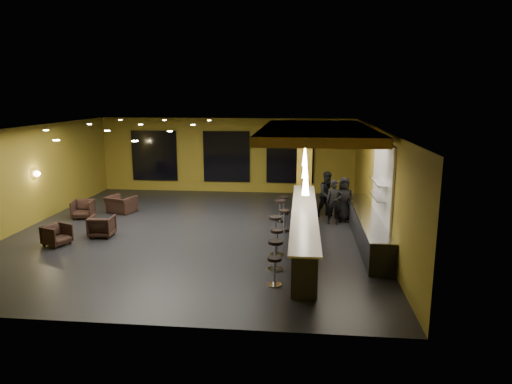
# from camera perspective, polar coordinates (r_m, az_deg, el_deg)

# --- Properties ---
(floor) EXTENTS (12.00, 13.00, 0.10)m
(floor) POSITION_cam_1_polar(r_m,az_deg,el_deg) (15.80, -7.45, -5.02)
(floor) COLOR black
(floor) RESTS_ON ground
(ceiling) EXTENTS (12.00, 13.00, 0.10)m
(ceiling) POSITION_cam_1_polar(r_m,az_deg,el_deg) (15.15, -7.82, 8.11)
(ceiling) COLOR black
(wall_back) EXTENTS (12.00, 0.10, 3.50)m
(wall_back) POSITION_cam_1_polar(r_m,az_deg,el_deg) (21.72, -3.67, 4.60)
(wall_back) COLOR olive
(wall_back) RESTS_ON floor
(wall_front) EXTENTS (12.00, 0.10, 3.50)m
(wall_front) POSITION_cam_1_polar(r_m,az_deg,el_deg) (9.31, -16.92, -6.09)
(wall_front) COLOR olive
(wall_front) RESTS_ON floor
(wall_left) EXTENTS (0.10, 13.00, 3.50)m
(wall_left) POSITION_cam_1_polar(r_m,az_deg,el_deg) (17.77, -26.99, 1.63)
(wall_left) COLOR olive
(wall_left) RESTS_ON floor
(wall_right) EXTENTS (0.10, 13.00, 3.50)m
(wall_right) POSITION_cam_1_polar(r_m,az_deg,el_deg) (15.17, 15.21, 0.95)
(wall_right) COLOR olive
(wall_right) RESTS_ON floor
(wood_soffit) EXTENTS (3.60, 8.00, 0.28)m
(wood_soffit) POSITION_cam_1_polar(r_m,az_deg,el_deg) (15.75, 7.51, 7.58)
(wood_soffit) COLOR #B88336
(wood_soffit) RESTS_ON ceiling
(window_left) EXTENTS (2.20, 0.06, 2.40)m
(window_left) POSITION_cam_1_polar(r_m,az_deg,el_deg) (22.46, -12.58, 4.46)
(window_left) COLOR black
(window_left) RESTS_ON wall_back
(window_center) EXTENTS (2.20, 0.06, 2.40)m
(window_center) POSITION_cam_1_polar(r_m,az_deg,el_deg) (21.62, -3.71, 4.43)
(window_center) COLOR black
(window_center) RESTS_ON wall_back
(window_right) EXTENTS (2.20, 0.06, 2.40)m
(window_right) POSITION_cam_1_polar(r_m,az_deg,el_deg) (21.33, 4.29, 4.32)
(window_right) COLOR black
(window_right) RESTS_ON wall_back
(tile_backsplash) EXTENTS (0.06, 3.20, 2.40)m
(tile_backsplash) POSITION_cam_1_polar(r_m,az_deg,el_deg) (14.14, 15.55, 1.17)
(tile_backsplash) COLOR white
(tile_backsplash) RESTS_ON wall_right
(bar_counter) EXTENTS (0.60, 8.00, 1.00)m
(bar_counter) POSITION_cam_1_polar(r_m,az_deg,el_deg) (14.29, 6.01, -4.53)
(bar_counter) COLOR black
(bar_counter) RESTS_ON floor
(bar_top) EXTENTS (0.78, 8.10, 0.05)m
(bar_top) POSITION_cam_1_polar(r_m,az_deg,el_deg) (14.15, 6.06, -2.50)
(bar_top) COLOR beige
(bar_top) RESTS_ON bar_counter
(prep_counter) EXTENTS (0.70, 6.00, 0.86)m
(prep_counter) POSITION_cam_1_polar(r_m,az_deg,el_deg) (14.94, 13.72, -4.36)
(prep_counter) COLOR black
(prep_counter) RESTS_ON floor
(prep_top) EXTENTS (0.72, 6.00, 0.03)m
(prep_top) POSITION_cam_1_polar(r_m,az_deg,el_deg) (14.82, 13.80, -2.67)
(prep_top) COLOR silver
(prep_top) RESTS_ON prep_counter
(wall_shelf_lower) EXTENTS (0.30, 1.50, 0.03)m
(wall_shelf_lower) POSITION_cam_1_polar(r_m,az_deg,el_deg) (14.01, 15.02, -0.58)
(wall_shelf_lower) COLOR silver
(wall_shelf_lower) RESTS_ON wall_right
(wall_shelf_upper) EXTENTS (0.30, 1.50, 0.03)m
(wall_shelf_upper) POSITION_cam_1_polar(r_m,az_deg,el_deg) (13.92, 15.13, 1.23)
(wall_shelf_upper) COLOR silver
(wall_shelf_upper) RESTS_ON wall_right
(column) EXTENTS (0.60, 0.60, 3.50)m
(column) POSITION_cam_1_polar(r_m,az_deg,el_deg) (18.51, 6.06, 3.26)
(column) COLOR olive
(column) RESTS_ON floor
(wall_sconce) EXTENTS (0.22, 0.22, 0.22)m
(wall_sconce) POSITION_cam_1_polar(r_m,az_deg,el_deg) (18.08, -25.71, 2.07)
(wall_sconce) COLOR #FFE5B2
(wall_sconce) RESTS_ON wall_left
(pendant_0) EXTENTS (0.20, 0.20, 0.70)m
(pendant_0) POSITION_cam_1_polar(r_m,az_deg,el_deg) (11.90, 6.23, 1.26)
(pendant_0) COLOR white
(pendant_0) RESTS_ON wood_soffit
(pendant_1) EXTENTS (0.20, 0.20, 0.70)m
(pendant_1) POSITION_cam_1_polar(r_m,az_deg,el_deg) (14.37, 6.17, 3.13)
(pendant_1) COLOR white
(pendant_1) RESTS_ON wood_soffit
(pendant_2) EXTENTS (0.20, 0.20, 0.70)m
(pendant_2) POSITION_cam_1_polar(r_m,az_deg,el_deg) (16.84, 6.13, 4.44)
(pendant_2) COLOR white
(pendant_2) RESTS_ON wood_soffit
(staff_a) EXTENTS (0.61, 0.43, 1.61)m
(staff_a) POSITION_cam_1_polar(r_m,az_deg,el_deg) (16.52, 9.73, -1.26)
(staff_a) COLOR black
(staff_a) RESTS_ON floor
(staff_b) EXTENTS (1.05, 0.96, 1.75)m
(staff_b) POSITION_cam_1_polar(r_m,az_deg,el_deg) (17.46, 8.97, -0.29)
(staff_b) COLOR black
(staff_b) RESTS_ON floor
(staff_c) EXTENTS (0.81, 0.53, 1.65)m
(staff_c) POSITION_cam_1_polar(r_m,az_deg,el_deg) (16.93, 10.88, -0.91)
(staff_c) COLOR black
(staff_c) RESTS_ON floor
(armchair_a) EXTENTS (0.91, 0.90, 0.64)m
(armchair_a) POSITION_cam_1_polar(r_m,az_deg,el_deg) (15.43, -23.64, -4.94)
(armchair_a) COLOR black
(armchair_a) RESTS_ON floor
(armchair_b) EXTENTS (0.79, 0.81, 0.69)m
(armchair_b) POSITION_cam_1_polar(r_m,az_deg,el_deg) (15.80, -18.71, -4.07)
(armchair_b) COLOR black
(armchair_b) RESTS_ON floor
(armchair_c) EXTENTS (0.85, 0.87, 0.69)m
(armchair_c) POSITION_cam_1_polar(r_m,az_deg,el_deg) (18.37, -20.80, -2.02)
(armchair_c) COLOR black
(armchair_c) RESTS_ON floor
(armchair_d) EXTENTS (1.24, 1.16, 0.66)m
(armchair_d) POSITION_cam_1_polar(r_m,az_deg,el_deg) (18.74, -16.53, -1.50)
(armchair_d) COLOR black
(armchair_d) RESTS_ON floor
(bar_stool_0) EXTENTS (0.36, 0.36, 0.72)m
(bar_stool_0) POSITION_cam_1_polar(r_m,az_deg,el_deg) (11.23, 2.33, -9.39)
(bar_stool_0) COLOR silver
(bar_stool_0) RESTS_ON floor
(bar_stool_1) EXTENTS (0.41, 0.41, 0.81)m
(bar_stool_1) POSITION_cam_1_polar(r_m,az_deg,el_deg) (12.16, 2.45, -7.40)
(bar_stool_1) COLOR silver
(bar_stool_1) RESTS_ON floor
(bar_stool_2) EXTENTS (0.39, 0.39, 0.78)m
(bar_stool_2) POSITION_cam_1_polar(r_m,az_deg,el_deg) (13.23, 2.62, -5.85)
(bar_stool_2) COLOR silver
(bar_stool_2) RESTS_ON floor
(bar_stool_3) EXTENTS (0.42, 0.42, 0.83)m
(bar_stool_3) POSITION_cam_1_polar(r_m,az_deg,el_deg) (14.38, 2.43, -4.23)
(bar_stool_3) COLOR silver
(bar_stool_3) RESTS_ON floor
(bar_stool_4) EXTENTS (0.39, 0.39, 0.76)m
(bar_stool_4) POSITION_cam_1_polar(r_m,az_deg,el_deg) (15.46, 3.55, -3.25)
(bar_stool_4) COLOR silver
(bar_stool_4) RESTS_ON floor
(bar_stool_5) EXTENTS (0.42, 0.42, 0.82)m
(bar_stool_5) POSITION_cam_1_polar(r_m,az_deg,el_deg) (16.59, 3.02, -2.04)
(bar_stool_5) COLOR silver
(bar_stool_5) RESTS_ON floor
(bar_stool_6) EXTENTS (0.36, 0.36, 0.72)m
(bar_stool_6) POSITION_cam_1_polar(r_m,az_deg,el_deg) (17.67, 3.55, -1.38)
(bar_stool_6) COLOR silver
(bar_stool_6) RESTS_ON floor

